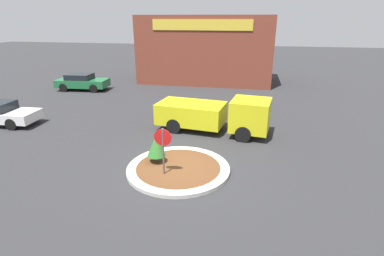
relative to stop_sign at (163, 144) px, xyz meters
name	(u,v)px	position (x,y,z in m)	size (l,w,h in m)	color
ground_plane	(178,170)	(0.42, 0.66, -1.43)	(120.00, 120.00, 0.00)	#2D2D30
traffic_island	(178,169)	(0.42, 0.66, -1.35)	(4.28, 4.28, 0.15)	#BCB7AD
stop_sign	(163,144)	(0.00, 0.00, 0.00)	(0.69, 0.07, 2.07)	#4C4C51
island_shrub	(156,145)	(-0.60, 0.96, -0.51)	(0.78, 0.78, 1.23)	brown
utility_truck	(215,114)	(1.32, 5.46, -0.41)	(6.33, 2.84, 1.98)	gold
storefront_building	(206,49)	(-1.36, 19.45, 1.68)	(12.40, 6.07, 6.20)	brown
parked_sedan_green	(82,82)	(-11.34, 13.31, -0.69)	(4.48, 2.22, 1.42)	#1E6638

